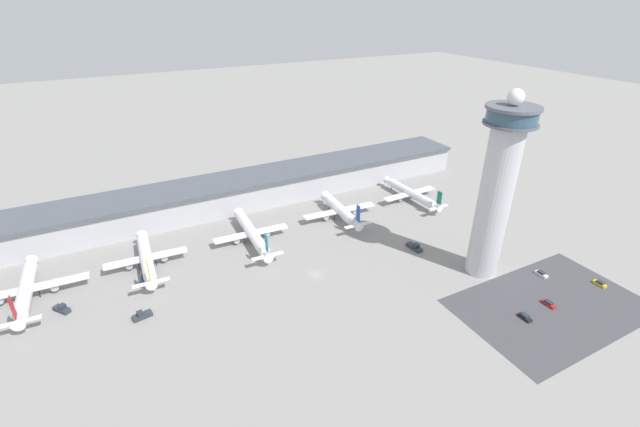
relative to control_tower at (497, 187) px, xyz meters
The scene contains 17 objects.
ground_plane 71.22m from the control_tower, 154.94° to the left, with size 1000.00×1000.00×0.00m, color gray.
terminal_building 115.02m from the control_tower, 120.38° to the left, with size 233.86×25.00×14.16m.
control_tower is the anchor object (origin of this frame).
parking_lot_surface 43.49m from the control_tower, 78.12° to the right, with size 64.00×40.00×0.01m, color #424247.
airplane_gate_alpha 163.75m from the control_tower, 158.69° to the left, with size 38.46×39.33×14.01m.
airplane_gate_bravo 129.90m from the control_tower, 151.61° to the left, with size 30.27×38.15×13.83m.
airplane_gate_charlie 96.37m from the control_tower, 139.26° to the left, with size 31.79×42.28×13.80m.
airplane_gate_delta 72.53m from the control_tower, 113.21° to the left, with size 35.57×35.41×14.14m.
airplane_gate_echo 70.14m from the control_tower, 76.10° to the left, with size 31.13×40.67×12.34m.
service_truck_catering 128.84m from the control_tower, 155.22° to the left, with size 4.71×7.76×2.75m.
service_truck_fuel 125.57m from the control_tower, 165.12° to the left, with size 6.36×3.55×2.57m.
service_truck_baggage 42.77m from the control_tower, 117.68° to the left, with size 3.25×7.67×2.55m.
service_truck_water 151.21m from the control_tower, 161.63° to the left, with size 5.48×6.10×2.91m.
car_yellow_taxi 42.59m from the control_tower, 78.63° to the right, with size 1.83×4.78×1.56m.
car_maroon_suv 53.15m from the control_tower, 40.28° to the right, with size 2.01×4.48×1.56m.
car_red_hatchback 40.30m from the control_tower, 35.56° to the right, with size 1.98×4.73×1.50m.
car_white_wagon 43.51m from the control_tower, 105.95° to the right, with size 2.04×4.49×1.55m.
Camera 1 is at (-59.06, -117.06, 93.57)m, focal length 24.00 mm.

